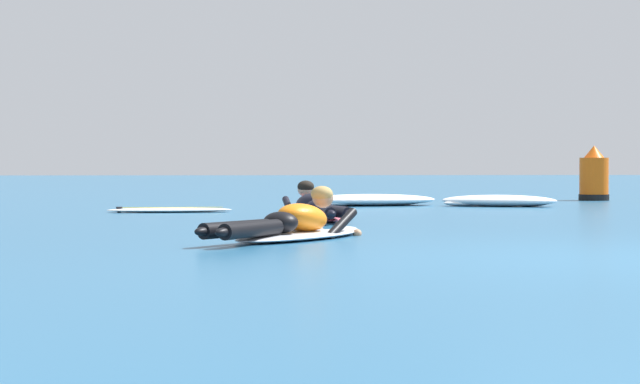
% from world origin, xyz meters
% --- Properties ---
extents(ground_plane, '(120.00, 120.00, 0.00)m').
position_xyz_m(ground_plane, '(0.00, 10.00, 0.00)').
color(ground_plane, '#235B84').
extents(surfer_near, '(1.80, 2.31, 0.53)m').
position_xyz_m(surfer_near, '(-2.41, 2.35, 0.14)').
color(surfer_near, silver).
rests_on(surfer_near, ground).
extents(surfer_far, '(0.82, 2.63, 0.54)m').
position_xyz_m(surfer_far, '(-1.89, 6.12, 0.14)').
color(surfer_far, '#E54C66').
rests_on(surfer_far, ground).
extents(drifting_surfboard, '(1.85, 0.62, 0.16)m').
position_xyz_m(drifting_surfboard, '(-3.83, 8.65, 0.03)').
color(drifting_surfboard, white).
rests_on(drifting_surfboard, ground).
extents(whitewater_front, '(2.52, 1.32, 0.20)m').
position_xyz_m(whitewater_front, '(-0.55, 11.09, 0.09)').
color(whitewater_front, white).
rests_on(whitewater_front, ground).
extents(whitewater_mid_right, '(2.05, 1.34, 0.19)m').
position_xyz_m(whitewater_mid_right, '(1.59, 10.52, 0.09)').
color(whitewater_mid_right, white).
rests_on(whitewater_mid_right, ground).
extents(channel_marker_buoy, '(0.59, 0.59, 1.08)m').
position_xyz_m(channel_marker_buoy, '(4.26, 13.58, 0.43)').
color(channel_marker_buoy, '#EA5B0F').
rests_on(channel_marker_buoy, ground).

